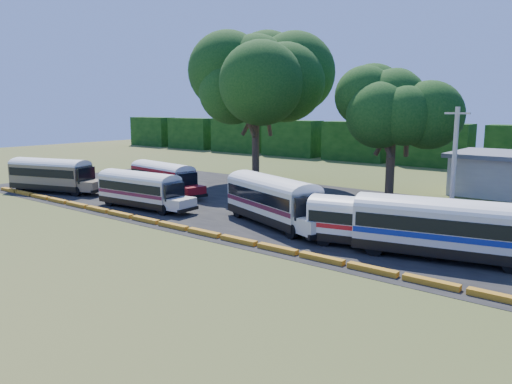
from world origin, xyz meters
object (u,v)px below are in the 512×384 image
Objects in this scene: tree_west at (256,76)px; bus_white_red at (375,220)px; bus_cream_west at (141,188)px; bus_red at (164,176)px; bus_beige at (52,173)px.

bus_white_red is at bearing -35.56° from tree_west.
bus_white_red is (20.26, 1.19, -0.04)m from bus_cream_west.
bus_red reaches higher than bus_white_red.
tree_west is (-0.99, 16.38, 9.79)m from bus_cream_west.
tree_west is at bearing 131.52° from bus_white_red.
tree_west reaches higher than bus_beige.
tree_west is at bearing 84.65° from bus_red.
bus_white_red is at bearing -14.51° from bus_beige.
bus_cream_west is at bearing 170.45° from bus_white_red.
bus_red is 1.02× the size of bus_white_red.
bus_beige is at bearing -139.94° from bus_red.
bus_red is at bearing 14.92° from bus_beige.
bus_beige is 22.82m from tree_west.
bus_cream_west is at bearing -49.71° from bus_red.
bus_cream_west is at bearing -86.54° from tree_west.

